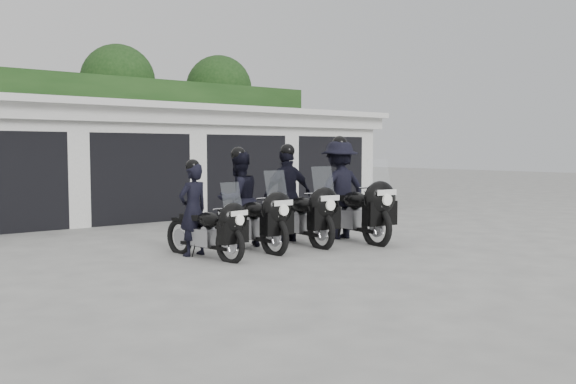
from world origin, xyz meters
TOP-DOWN VIEW (x-y plane):
  - ground at (0.00, 0.00)m, footprint 80.00×80.00m
  - garage_block at (-0.00, 8.06)m, footprint 16.40×6.80m
  - background_vegetation at (0.37, 12.92)m, footprint 20.00×3.90m
  - police_bike_a at (-1.25, 0.35)m, footprint 0.79×1.93m
  - police_bike_b at (-0.20, 0.68)m, footprint 0.89×2.19m
  - police_bike_c at (0.94, 0.71)m, footprint 1.11×2.27m
  - police_bike_d at (2.04, 0.41)m, footprint 1.34×2.46m

SIDE VIEW (x-z plane):
  - ground at x=0.00m, z-range 0.00..0.00m
  - police_bike_a at x=-1.25m, z-range -0.17..1.52m
  - police_bike_b at x=-0.20m, z-range -0.15..1.76m
  - police_bike_c at x=0.94m, z-range -0.15..1.82m
  - police_bike_d at x=2.04m, z-range -0.16..1.98m
  - garage_block at x=0.00m, z-range -0.06..2.90m
  - background_vegetation at x=0.37m, z-range -0.13..5.67m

